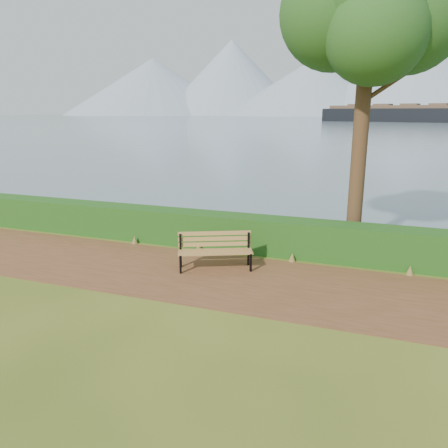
% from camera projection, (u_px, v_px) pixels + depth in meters
% --- Properties ---
extents(ground, '(140.00, 140.00, 0.00)m').
position_uv_depth(ground, '(207.00, 281.00, 10.28)').
color(ground, '#3E4F16').
rests_on(ground, ground).
extents(path, '(40.00, 3.40, 0.01)m').
position_uv_depth(path, '(212.00, 277.00, 10.55)').
color(path, '#50331B').
rests_on(path, ground).
extents(hedge, '(32.00, 0.85, 1.00)m').
position_uv_depth(hedge, '(241.00, 233.00, 12.52)').
color(hedge, '#164213').
rests_on(hedge, ground).
extents(water, '(700.00, 510.00, 0.00)m').
position_uv_depth(water, '(380.00, 118.00, 246.93)').
color(water, '#495F76').
rests_on(water, ground).
extents(mountains, '(585.00, 190.00, 70.00)m').
position_uv_depth(mountains, '(374.00, 83.00, 375.94)').
color(mountains, '#7A8DA3').
rests_on(mountains, ground).
extents(bench, '(1.91, 1.26, 0.93)m').
position_uv_depth(bench, '(215.00, 248.00, 11.00)').
color(bench, black).
rests_on(bench, ground).
extents(tree, '(4.50, 3.72, 8.69)m').
position_uv_depth(tree, '(370.00, 4.00, 10.78)').
color(tree, '#3E2B19').
rests_on(tree, ground).
extents(cargo_ship, '(68.34, 27.83, 20.61)m').
position_uv_depth(cargo_ship, '(423.00, 114.00, 157.43)').
color(cargo_ship, black).
rests_on(cargo_ship, ground).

